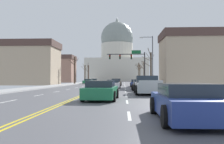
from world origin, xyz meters
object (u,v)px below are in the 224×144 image
at_px(sedan_near_01, 136,83).
at_px(sedan_near_05, 101,91).
at_px(sedan_oncoming_00, 88,81).
at_px(pedestrian_00, 153,80).
at_px(street_lamp_right, 151,56).
at_px(signal_gantry, 131,60).
at_px(sedan_near_02, 113,84).
at_px(pickup_truck_near_04, 147,86).
at_px(pedestrian_01, 150,79).
at_px(sedan_near_00, 116,82).
at_px(sedan_near_03, 141,85).
at_px(sedan_near_06, 186,102).
at_px(sedan_oncoming_01, 94,81).
at_px(bicycle_parked, 150,83).

xyz_separation_m(sedan_near_01, sedan_near_05, (-3.49, -24.59, 0.03)).
xyz_separation_m(sedan_oncoming_00, pedestrian_00, (12.98, -22.58, 0.50)).
distance_m(sedan_near_05, pedestrian_00, 21.58).
bearing_deg(street_lamp_right, signal_gantry, 109.76).
distance_m(sedan_near_02, sedan_oncoming_00, 25.89).
height_order(signal_gantry, pickup_truck_near_04, signal_gantry).
bearing_deg(pedestrian_00, pedestrian_01, 86.77).
bearing_deg(sedan_near_00, sedan_near_03, -79.75).
relative_size(sedan_near_00, sedan_oncoming_00, 0.97).
relative_size(sedan_near_01, pickup_truck_near_04, 0.80).
distance_m(pedestrian_00, pedestrian_01, 11.37).
distance_m(sedan_near_03, pickup_truck_near_04, 6.15).
xyz_separation_m(sedan_near_00, sedan_near_06, (3.47, -38.07, -0.03)).
xyz_separation_m(signal_gantry, sedan_oncoming_01, (-9.88, 18.67, -4.60)).
relative_size(sedan_oncoming_00, pedestrian_00, 2.69).
distance_m(sedan_near_02, pedestrian_01, 15.12).
height_order(pickup_truck_near_04, sedan_near_05, pickup_truck_near_04).
relative_size(sedan_near_03, sedan_oncoming_00, 1.01).
relative_size(sedan_near_01, bicycle_parked, 2.54).
relative_size(street_lamp_right, sedan_near_05, 1.86).
distance_m(signal_gantry, sedan_near_05, 35.27).
bearing_deg(sedan_near_02, sedan_near_00, 89.87).
distance_m(sedan_near_01, sedan_oncoming_01, 30.75).
relative_size(sedan_near_03, pedestrian_01, 2.63).
relative_size(street_lamp_right, sedan_near_01, 1.86).
bearing_deg(pickup_truck_near_04, bicycle_parked, 83.42).
distance_m(pickup_truck_near_04, sedan_oncoming_01, 48.74).
bearing_deg(sedan_near_05, street_lamp_right, 76.98).
distance_m(sedan_near_00, sedan_oncoming_00, 14.52).
bearing_deg(sedan_near_03, signal_gantry, 91.10).
height_order(street_lamp_right, sedan_near_05, street_lamp_right).
relative_size(signal_gantry, sedan_near_01, 1.76).
xyz_separation_m(sedan_near_01, sedan_near_02, (-3.53, -6.11, 0.00)).
relative_size(sedan_near_01, pedestrian_00, 2.67).
height_order(signal_gantry, pedestrian_01, signal_gantry).
height_order(signal_gantry, sedan_oncoming_00, signal_gantry).
bearing_deg(sedan_near_03, sedan_near_06, -89.73).
height_order(sedan_near_06, bicycle_parked, sedan_near_06).
distance_m(sedan_oncoming_01, bicycle_parked, 30.00).
relative_size(pickup_truck_near_04, sedan_oncoming_01, 1.31).
bearing_deg(pickup_truck_near_04, sedan_near_06, -90.05).
bearing_deg(street_lamp_right, sedan_near_05, -103.02).
relative_size(sedan_near_00, sedan_oncoming_01, 1.02).
bearing_deg(sedan_near_02, sedan_near_01, 59.98).
bearing_deg(sedan_oncoming_01, sedan_near_01, -70.15).
distance_m(sedan_near_03, bicycle_parked, 14.53).
distance_m(pedestrian_01, bicycle_parked, 5.82).
bearing_deg(pedestrian_01, sedan_near_01, -111.19).
height_order(sedan_near_01, sedan_oncoming_01, sedan_oncoming_01).
distance_m(sedan_near_01, pickup_truck_near_04, 18.69).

